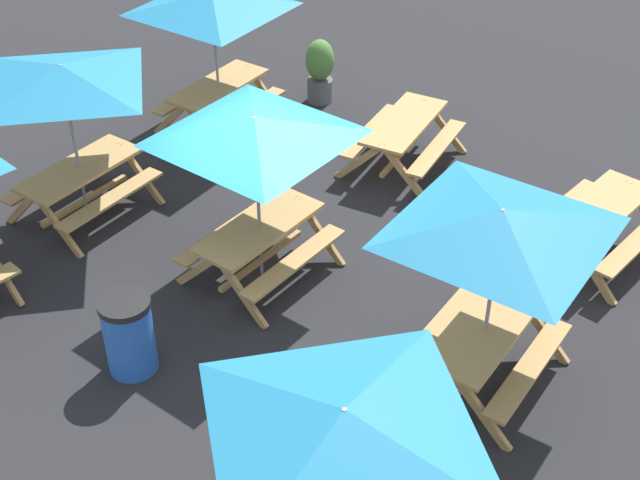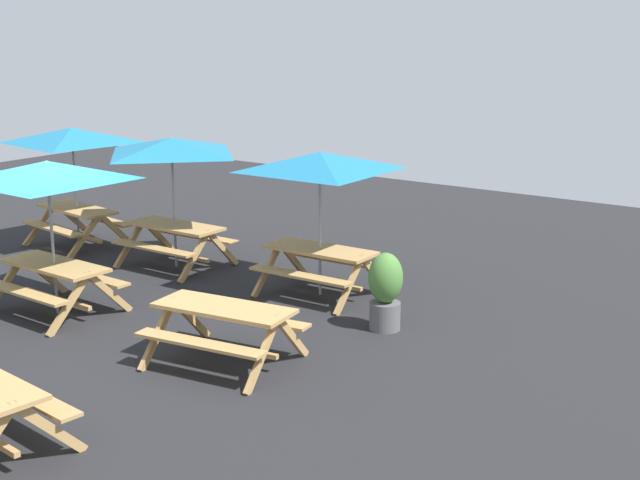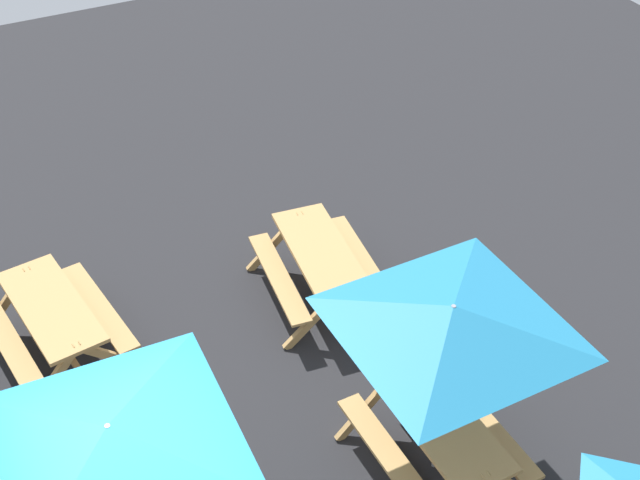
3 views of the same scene
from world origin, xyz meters
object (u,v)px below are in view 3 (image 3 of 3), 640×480
picnic_table_6 (53,318)px  picnic_table_2 (320,261)px  picnic_table_5 (113,451)px  picnic_table_7 (451,331)px

picnic_table_6 → picnic_table_2: bearing=74.0°
picnic_table_5 → picnic_table_7: size_ratio=1.00×
picnic_table_2 → picnic_table_7: (2.98, -0.14, 1.43)m
picnic_table_2 → picnic_table_6: 3.29m
picnic_table_2 → picnic_table_5: 4.65m
picnic_table_2 → picnic_table_7: size_ratio=0.69×
picnic_table_5 → picnic_table_6: (-3.39, 0.06, -1.43)m
picnic_table_5 → picnic_table_2: bearing=133.3°
picnic_table_5 → picnic_table_7: same height
picnic_table_2 → picnic_table_6: size_ratio=0.99×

